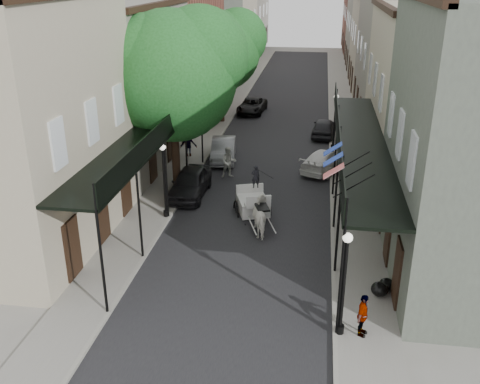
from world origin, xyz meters
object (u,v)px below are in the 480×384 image
(lamppost_right_near, at_px, (344,283))
(car_left_mid, at_px, (223,150))
(horse, at_px, (263,217))
(carriage, at_px, (252,191))
(pedestrian_walking, at_px, (229,162))
(pedestrian_sidewalk_right, at_px, (363,315))
(car_left_near, at_px, (190,183))
(car_left_far, at_px, (252,106))
(lamppost_left, at_px, (164,179))
(car_right_near, at_px, (326,160))
(pedestrian_sidewalk_left, at_px, (188,143))
(tree_far, at_px, (226,47))
(car_right_far, at_px, (324,128))
(tree_near, at_px, (180,70))
(lamppost_right_far, at_px, (335,121))

(lamppost_right_near, relative_size, car_left_mid, 0.89)
(horse, xyz_separation_m, carriage, (-0.82, 2.43, 0.25))
(horse, bearing_deg, pedestrian_walking, -87.03)
(pedestrian_sidewalk_right, distance_m, car_left_mid, 18.68)
(car_left_near, relative_size, car_left_far, 0.99)
(car_left_near, bearing_deg, car_left_mid, 83.62)
(lamppost_left, bearing_deg, car_left_far, 86.00)
(lamppost_right_near, height_order, car_right_near, lamppost_right_near)
(car_left_mid, bearing_deg, lamppost_left, -105.03)
(lamppost_left, bearing_deg, pedestrian_sidewalk_left, 96.69)
(tree_far, distance_m, pedestrian_sidewalk_right, 28.13)
(pedestrian_sidewalk_right, relative_size, car_right_far, 0.38)
(lamppost_left, bearing_deg, tree_far, 90.46)
(car_left_mid, bearing_deg, carriage, -76.89)
(tree_far, bearing_deg, pedestrian_walking, -79.53)
(car_left_far, distance_m, car_right_near, 14.80)
(horse, height_order, pedestrian_sidewalk_right, horse)
(lamppost_left, distance_m, car_right_far, 17.09)
(tree_near, distance_m, car_left_near, 5.90)
(lamppost_left, bearing_deg, car_left_mid, 82.21)
(lamppost_right_far, distance_m, pedestrian_sidewalk_right, 20.05)
(car_right_near, bearing_deg, tree_far, -28.11)
(horse, xyz_separation_m, car_right_near, (2.87, 8.86, -0.18))
(lamppost_left, bearing_deg, car_right_near, 46.09)
(carriage, distance_m, pedestrian_walking, 4.85)
(car_right_near, bearing_deg, carriage, 84.41)
(car_left_far, bearing_deg, tree_far, -112.45)
(pedestrian_walking, height_order, pedestrian_sidewalk_right, pedestrian_walking)
(pedestrian_sidewalk_right, bearing_deg, lamppost_right_near, 110.57)
(pedestrian_sidewalk_right, bearing_deg, tree_far, 39.62)
(car_left_mid, bearing_deg, car_right_far, 37.14)
(car_left_near, distance_m, car_left_far, 18.47)
(lamppost_right_near, relative_size, lamppost_left, 1.00)
(car_right_near, bearing_deg, tree_near, 50.38)
(car_left_mid, bearing_deg, tree_near, -112.59)
(car_right_far, bearing_deg, car_right_near, 96.13)
(car_left_far, bearing_deg, pedestrian_sidewalk_left, -97.51)
(lamppost_right_far, distance_m, pedestrian_walking, 8.61)
(car_left_near, relative_size, car_right_near, 0.98)
(car_left_mid, bearing_deg, car_right_near, -16.39)
(tree_near, xyz_separation_m, car_left_near, (0.60, -1.18, -5.75))
(carriage, xyz_separation_m, car_left_near, (-3.51, 1.43, -0.33))
(pedestrian_walking, bearing_deg, pedestrian_sidewalk_left, 111.66)
(lamppost_left, relative_size, car_left_far, 0.85)
(tree_near, bearing_deg, pedestrian_sidewalk_left, 101.12)
(car_left_mid, xyz_separation_m, car_right_near, (6.46, -1.04, -0.05))
(carriage, height_order, car_right_near, carriage)
(tree_near, height_order, pedestrian_walking, tree_near)
(tree_far, height_order, car_left_mid, tree_far)
(lamppost_left, height_order, car_left_far, lamppost_left)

